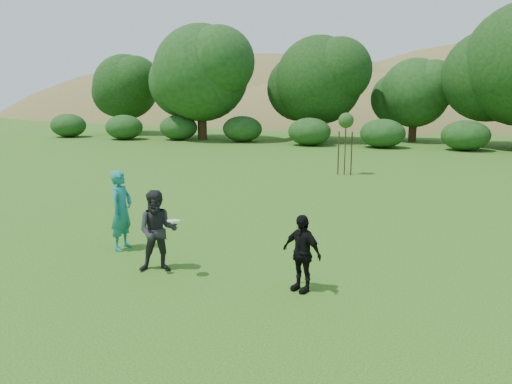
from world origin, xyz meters
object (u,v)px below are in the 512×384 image
player_black (302,253)px  sapling (346,122)px  player_grey (158,231)px  player_teal (121,210)px

player_black → sapling: size_ratio=0.53×
player_grey → player_black: 3.14m
player_grey → player_black: bearing=-25.3°
player_grey → sapling: sapling is taller
sapling → player_black: bearing=-83.9°
player_black → sapling: (-1.51, 14.06, 1.67)m
player_teal → player_grey: (1.60, -1.05, -0.09)m
player_grey → player_black: size_ratio=1.17×
player_grey → sapling: size_ratio=0.62×
player_teal → sapling: size_ratio=0.68×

